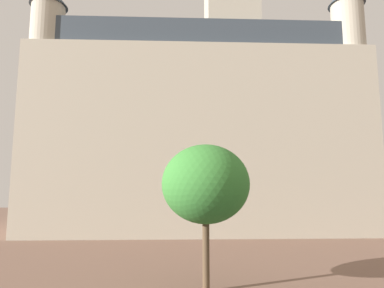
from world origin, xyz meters
name	(u,v)px	position (x,y,z in m)	size (l,w,h in m)	color
landmark_building	(201,128)	(2.18, 32.55, 9.93)	(29.96, 14.04, 33.60)	#B2A893
tree_curb_far	(206,184)	(0.99, 12.87, 4.07)	(3.49, 3.49, 5.66)	brown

